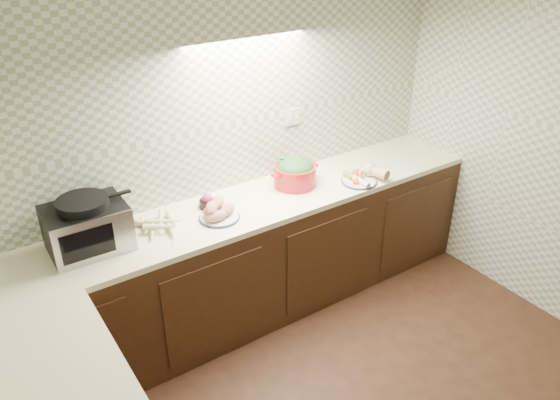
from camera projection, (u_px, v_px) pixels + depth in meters
room at (434, 196)px, 2.24m from camera, size 3.60×3.60×2.60m
counter at (223, 371)px, 2.96m from camera, size 3.60×3.60×0.90m
toaster_oven at (87, 226)px, 3.14m from camera, size 0.46×0.36×0.32m
parsnip_pile at (165, 226)px, 3.37m from camera, size 0.37×0.28×0.07m
sweet_potato_plate at (218, 212)px, 3.49m from camera, size 0.27×0.26×0.12m
onion_bowl at (209, 202)px, 3.63m from camera, size 0.13×0.13×0.10m
dutch_oven at (295, 172)px, 3.88m from camera, size 0.37×0.31×0.21m
veg_plate at (363, 175)px, 3.98m from camera, size 0.31×0.27×0.12m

